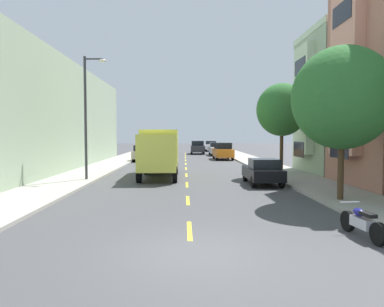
# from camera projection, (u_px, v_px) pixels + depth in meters

# --- Properties ---
(ground_plane) EXTENTS (160.00, 160.00, 0.00)m
(ground_plane) POSITION_uv_depth(u_px,v_px,m) (186.00, 162.00, 38.89)
(ground_plane) COLOR #424244
(sidewalk_left) EXTENTS (3.20, 120.00, 0.14)m
(sidewalk_left) POSITION_uv_depth(u_px,v_px,m) (115.00, 162.00, 36.74)
(sidewalk_left) COLOR #A39E93
(sidewalk_left) RESTS_ON ground_plane
(sidewalk_right) EXTENTS (3.20, 120.00, 0.14)m
(sidewalk_right) POSITION_uv_depth(u_px,v_px,m) (256.00, 162.00, 37.04)
(sidewalk_right) COLOR #A39E93
(sidewalk_right) RESTS_ON ground_plane
(lane_centerline_dashes) EXTENTS (0.14, 47.20, 0.01)m
(lane_centerline_dashes) POSITION_uv_depth(u_px,v_px,m) (186.00, 166.00, 33.40)
(lane_centerline_dashes) COLOR yellow
(lane_centerline_dashes) RESTS_ON ground_plane
(apartment_block_opposite) EXTENTS (10.00, 36.00, 8.52)m
(apartment_block_opposite) POSITION_uv_depth(u_px,v_px,m) (9.00, 116.00, 28.39)
(apartment_block_opposite) COLOR #99AD8E
(apartment_block_opposite) RESTS_ON ground_plane
(street_tree_nearest) EXTENTS (4.14, 4.14, 6.37)m
(street_tree_nearest) POSITION_uv_depth(u_px,v_px,m) (342.00, 98.00, 15.23)
(street_tree_nearest) COLOR #47331E
(street_tree_nearest) RESTS_ON sidewalk_right
(street_tree_second) EXTENTS (3.39, 3.39, 6.15)m
(street_tree_second) POSITION_uv_depth(u_px,v_px,m) (282.00, 110.00, 24.62)
(street_tree_second) COLOR #47331E
(street_tree_second) RESTS_ON sidewalk_right
(street_lamp) EXTENTS (1.35, 0.28, 7.38)m
(street_lamp) POSITION_uv_depth(u_px,v_px,m) (88.00, 109.00, 22.13)
(street_lamp) COLOR #38383D
(street_lamp) RESTS_ON sidewalk_left
(delivery_box_truck) EXTENTS (2.47, 7.77, 3.16)m
(delivery_box_truck) POSITION_uv_depth(u_px,v_px,m) (160.00, 150.00, 24.84)
(delivery_box_truck) COLOR #D8D84C
(delivery_box_truck) RESTS_ON ground_plane
(parked_pickup_silver) EXTENTS (2.01, 5.30, 1.73)m
(parked_pickup_silver) POSITION_uv_depth(u_px,v_px,m) (217.00, 149.00, 50.41)
(parked_pickup_silver) COLOR #B2B5BA
(parked_pickup_silver) RESTS_ON ground_plane
(parked_suv_orange) EXTENTS (2.07, 4.85, 1.93)m
(parked_suv_orange) POSITION_uv_depth(u_px,v_px,m) (223.00, 151.00, 42.08)
(parked_suv_orange) COLOR orange
(parked_suv_orange) RESTS_ON ground_plane
(parked_pickup_champagne) EXTENTS (2.12, 5.34, 1.73)m
(parked_pickup_champagne) POSITION_uv_depth(u_px,v_px,m) (144.00, 153.00, 39.85)
(parked_pickup_champagne) COLOR tan
(parked_pickup_champagne) RESTS_ON ground_plane
(parked_hatchback_black) EXTENTS (1.75, 4.00, 1.50)m
(parked_hatchback_black) POSITION_uv_depth(u_px,v_px,m) (263.00, 171.00, 20.93)
(parked_hatchback_black) COLOR black
(parked_hatchback_black) RESTS_ON ground_plane
(parked_pickup_white) EXTENTS (2.04, 5.31, 1.73)m
(parked_pickup_white) POSITION_uv_depth(u_px,v_px,m) (211.00, 146.00, 63.31)
(parked_pickup_white) COLOR silver
(parked_pickup_white) RESTS_ON ground_plane
(parked_suv_burgundy) EXTENTS (2.08, 4.85, 1.93)m
(parked_suv_burgundy) POSITION_uv_depth(u_px,v_px,m) (153.00, 148.00, 50.37)
(parked_suv_burgundy) COLOR maroon
(parked_suv_burgundy) RESTS_ON ground_plane
(moving_charcoal_sedan) EXTENTS (1.95, 4.80, 1.93)m
(moving_charcoal_sedan) POSITION_uv_depth(u_px,v_px,m) (197.00, 147.00, 54.08)
(moving_charcoal_sedan) COLOR #333338
(moving_charcoal_sedan) RESTS_ON ground_plane
(parked_motorcycle) EXTENTS (0.62, 2.05, 0.90)m
(parked_motorcycle) POSITION_uv_depth(u_px,v_px,m) (362.00, 223.00, 10.14)
(parked_motorcycle) COLOR black
(parked_motorcycle) RESTS_ON ground_plane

